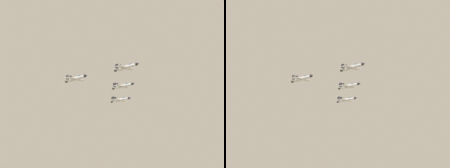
{
  "view_description": "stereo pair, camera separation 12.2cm",
  "coord_description": "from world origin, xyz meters",
  "views": [
    {
      "loc": [
        -36.91,
        152.44,
        50.94
      ],
      "look_at": [
        29.51,
        -21.84,
        95.96
      ],
      "focal_mm": 61.77,
      "sensor_mm": 36.0,
      "label": 1
    },
    {
      "loc": [
        -37.03,
        152.4,
        50.94
      ],
      "look_at": [
        29.51,
        -21.84,
        95.96
      ],
      "focal_mm": 61.77,
      "sensor_mm": 36.0,
      "label": 2
    }
  ],
  "objects": [
    {
      "name": "jet_right_wingman",
      "position": [
        39.64,
        -1.68,
        94.89
      ],
      "size": [
        14.97,
        10.06,
        3.39
      ],
      "rotation": [
        0.0,
        0.0,
        2.67
      ],
      "color": "#9EA3A8"
    },
    {
      "name": "jet_lead",
      "position": [
        17.07,
        -7.14,
        99.49
      ],
      "size": [
        14.75,
        9.94,
        3.36
      ],
      "rotation": [
        0.0,
        0.0,
        2.66
      ],
      "color": "#9EA3A8"
    },
    {
      "name": "jet_left_outer",
      "position": [
        35.13,
        -49.94,
        93.57
      ],
      "size": [
        15.09,
        10.13,
        3.42
      ],
      "rotation": [
        0.0,
        0.0,
        2.67
      ],
      "color": "#9EA3A8"
    },
    {
      "name": "jet_left_wingman",
      "position": [
        26.1,
        -28.54,
        96.16
      ],
      "size": [
        14.89,
        9.98,
        3.37
      ],
      "rotation": [
        0.0,
        0.0,
        2.68
      ],
      "color": "#9EA3A8"
    }
  ]
}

